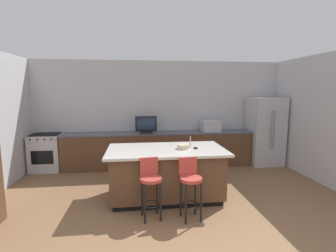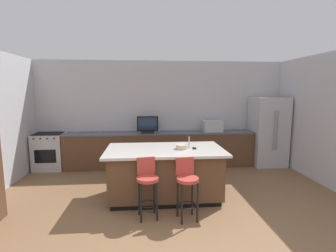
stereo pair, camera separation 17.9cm
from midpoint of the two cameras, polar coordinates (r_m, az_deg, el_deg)
name	(u,v)px [view 2 (the right image)]	position (r m, az deg, el deg)	size (l,w,h in m)	color
wall_back	(162,113)	(6.80, -0.69, 3.04)	(7.09, 0.12, 2.77)	#BCBCC1
counter_back	(160,149)	(6.57, -0.99, -5.36)	(4.88, 0.62, 0.91)	brown
kitchen_island	(165,173)	(4.69, 0.41, -10.69)	(2.14, 1.17, 0.93)	black
refrigerator	(268,131)	(7.19, 22.54, -1.14)	(0.85, 0.81, 1.81)	#B7BABF
range_oven	(50,151)	(6.97, -24.81, -5.29)	(0.72, 0.63, 0.93)	#B7BABF
microwave	(213,126)	(6.70, 10.96, -0.02)	(0.48, 0.36, 0.29)	#B7BABF
tv_monitor	(148,125)	(6.38, -3.90, 0.19)	(0.54, 0.16, 0.43)	black
sink_faucet_back	(160,127)	(6.56, -1.14, -0.28)	(0.02, 0.02, 0.24)	#B2B2B7
sink_faucet_island	(189,142)	(4.60, 5.97, -3.77)	(0.02, 0.02, 0.22)	#B2B2B7
bar_stool_left	(147,183)	(3.98, -3.46, -12.90)	(0.34, 0.36, 0.94)	#B23D33
bar_stool_right	(187,184)	(3.94, 5.67, -13.00)	(0.34, 0.36, 0.95)	#B23D33
fruit_bowl	(182,147)	(4.56, 4.33, -4.74)	(0.22, 0.22, 0.08)	beige
cell_phone	(194,148)	(4.62, 7.16, -5.09)	(0.07, 0.15, 0.01)	black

